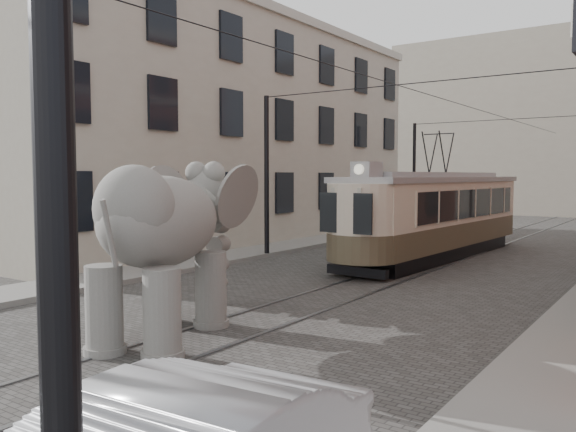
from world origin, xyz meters
The scene contains 7 objects.
ground centered at (0.00, 0.00, 0.00)m, with size 120.00×120.00×0.00m, color #44413E.
tram_rails centered at (0.00, 0.00, 0.01)m, with size 1.54×80.00×0.02m, color slate, non-canonical shape.
sidewalk_left centered at (-6.50, 0.00, 0.07)m, with size 2.00×60.00×0.15m, color slate.
stucco_building centered at (-11.00, 10.00, 5.00)m, with size 7.00×24.00×10.00m, color #A19685.
catenary centered at (-0.20, 5.00, 3.00)m, with size 11.00×30.20×6.00m, color black, non-canonical shape.
tram centered at (-0.32, 9.50, 2.32)m, with size 2.41×11.69×4.64m, color beige, non-canonical shape.
elephant centered at (-0.63, -3.94, 1.71)m, with size 3.07×5.58×3.42m, color slate, non-canonical shape.
Camera 1 is at (7.50, -11.53, 3.08)m, focal length 36.58 mm.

